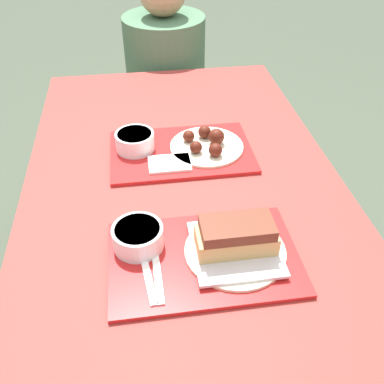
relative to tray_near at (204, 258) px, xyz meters
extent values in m
plane|color=#424C3D|center=(-0.01, 0.22, -0.75)|extent=(12.00, 12.00, 0.00)
cube|color=maroon|center=(-0.01, 0.22, -0.03)|extent=(0.90, 1.71, 0.04)
cylinder|color=maroon|center=(-0.40, 1.00, -0.40)|extent=(0.07, 0.07, 0.71)
cylinder|color=maroon|center=(0.38, 1.00, -0.40)|extent=(0.07, 0.07, 0.71)
cube|color=maroon|center=(-0.01, 1.30, -0.33)|extent=(0.86, 0.28, 0.04)
cylinder|color=maroon|center=(-0.38, 1.30, -0.55)|extent=(0.06, 0.06, 0.40)
cylinder|color=maroon|center=(0.36, 1.30, -0.55)|extent=(0.06, 0.06, 0.40)
cube|color=red|center=(0.00, 0.00, 0.00)|extent=(0.43, 0.28, 0.01)
cube|color=red|center=(0.00, 0.44, 0.00)|extent=(0.43, 0.28, 0.01)
cylinder|color=silver|center=(-0.15, 0.06, 0.03)|extent=(0.12, 0.12, 0.06)
cylinder|color=beige|center=(-0.15, 0.06, 0.06)|extent=(0.10, 0.10, 0.01)
cylinder|color=beige|center=(0.07, 0.00, 0.01)|extent=(0.23, 0.23, 0.01)
cube|color=silver|center=(0.07, 0.00, 0.02)|extent=(0.20, 0.20, 0.01)
cube|color=tan|center=(0.07, 0.00, 0.05)|extent=(0.18, 0.08, 0.05)
cube|color=brown|center=(0.07, 0.00, 0.08)|extent=(0.16, 0.09, 0.03)
cube|color=white|center=(-0.13, -0.04, 0.01)|extent=(0.03, 0.17, 0.00)
cube|color=white|center=(-0.11, -0.04, 0.01)|extent=(0.02, 0.17, 0.00)
cube|color=#A59E93|center=(0.02, 0.06, 0.01)|extent=(0.04, 0.03, 0.01)
cylinder|color=silver|center=(-0.14, 0.47, 0.03)|extent=(0.12, 0.12, 0.06)
cylinder|color=beige|center=(-0.14, 0.47, 0.06)|extent=(0.10, 0.10, 0.01)
cylinder|color=beige|center=(0.08, 0.45, 0.01)|extent=(0.23, 0.23, 0.01)
sphere|color=#4C190F|center=(0.11, 0.45, 0.04)|extent=(0.05, 0.05, 0.05)
sphere|color=#4C190F|center=(0.08, 0.50, 0.03)|extent=(0.04, 0.04, 0.04)
sphere|color=#4C190F|center=(0.03, 0.48, 0.03)|extent=(0.04, 0.04, 0.04)
sphere|color=#4C190F|center=(0.04, 0.41, 0.03)|extent=(0.04, 0.04, 0.04)
sphere|color=#4C190F|center=(0.10, 0.39, 0.03)|extent=(0.04, 0.04, 0.04)
cube|color=white|center=(-0.04, 0.37, 0.01)|extent=(0.12, 0.09, 0.01)
cylinder|color=#477051|center=(0.03, 1.30, -0.08)|extent=(0.37, 0.37, 0.47)
camera|label=1|loc=(-0.12, -0.66, 0.74)|focal=40.00mm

